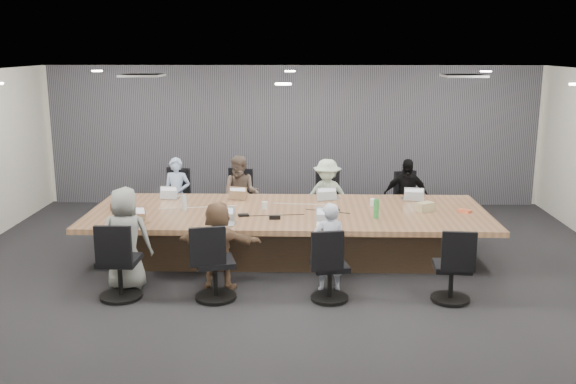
{
  "coord_description": "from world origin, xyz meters",
  "views": [
    {
      "loc": [
        0.22,
        -8.91,
        3.18
      ],
      "look_at": [
        0.0,
        0.4,
        1.05
      ],
      "focal_mm": 40.0,
      "sensor_mm": 36.0,
      "label": 1
    }
  ],
  "objects_px": {
    "mug_brown": "(113,207)",
    "snack_packet": "(465,211)",
    "conference_table": "(288,232)",
    "person_5": "(218,246)",
    "laptop_5": "(223,224)",
    "stapler": "(275,217)",
    "chair_2": "(326,206)",
    "person_1": "(241,194)",
    "chair_3": "(402,206)",
    "laptop_6": "(328,224)",
    "laptop_3": "(411,198)",
    "canvas_bag": "(425,207)",
    "person_2": "(327,196)",
    "laptop_4": "(136,223)",
    "chair_5": "(215,268)",
    "laptop_2": "(328,198)",
    "bottle_green_right": "(376,209)",
    "person_0": "(177,195)",
    "laptop_1": "(238,197)",
    "laptop_0": "(170,197)",
    "chair_4": "(120,267)",
    "chair_7": "(452,272)",
    "bottle_green_left": "(126,197)",
    "chair_0": "(181,203)",
    "person_6": "(329,247)",
    "chair_6": "(330,272)",
    "person_4": "(126,239)",
    "chair_1": "(243,204)",
    "bottle_clear": "(184,203)"
  },
  "relations": [
    {
      "from": "chair_5",
      "to": "snack_packet",
      "type": "relative_size",
      "value": 4.44
    },
    {
      "from": "person_2",
      "to": "laptop_6",
      "type": "height_order",
      "value": "person_2"
    },
    {
      "from": "person_5",
      "to": "bottle_green_left",
      "type": "height_order",
      "value": "person_5"
    },
    {
      "from": "laptop_0",
      "to": "laptop_1",
      "type": "height_order",
      "value": "same"
    },
    {
      "from": "chair_7",
      "to": "chair_3",
      "type": "bearing_deg",
      "value": 96.67
    },
    {
      "from": "laptop_3",
      "to": "person_4",
      "type": "relative_size",
      "value": 0.23
    },
    {
      "from": "laptop_1",
      "to": "stapler",
      "type": "xyz_separation_m",
      "value": [
        0.67,
        -1.32,
        0.02
      ]
    },
    {
      "from": "person_1",
      "to": "bottle_green_right",
      "type": "relative_size",
      "value": 4.81
    },
    {
      "from": "chair_0",
      "to": "bottle_green_right",
      "type": "xyz_separation_m",
      "value": [
        3.24,
        -2.11,
        0.46
      ]
    },
    {
      "from": "chair_0",
      "to": "snack_packet",
      "type": "height_order",
      "value": "chair_0"
    },
    {
      "from": "conference_table",
      "to": "laptop_0",
      "type": "relative_size",
      "value": 21.02
    },
    {
      "from": "chair_2",
      "to": "person_1",
      "type": "bearing_deg",
      "value": 6.17
    },
    {
      "from": "person_1",
      "to": "mug_brown",
      "type": "xyz_separation_m",
      "value": [
        -1.8,
        -1.41,
        0.13
      ]
    },
    {
      "from": "laptop_1",
      "to": "person_6",
      "type": "height_order",
      "value": "person_6"
    },
    {
      "from": "chair_2",
      "to": "laptop_2",
      "type": "xyz_separation_m",
      "value": [
        0.0,
        -0.9,
        0.36
      ]
    },
    {
      "from": "person_1",
      "to": "bottle_green_left",
      "type": "relative_size",
      "value": 5.4
    },
    {
      "from": "conference_table",
      "to": "person_5",
      "type": "relative_size",
      "value": 4.97
    },
    {
      "from": "chair_2",
      "to": "bottle_green_left",
      "type": "distance_m",
      "value": 3.51
    },
    {
      "from": "laptop_6",
      "to": "chair_7",
      "type": "bearing_deg",
      "value": -27.09
    },
    {
      "from": "laptop_4",
      "to": "snack_packet",
      "type": "height_order",
      "value": "snack_packet"
    },
    {
      "from": "chair_4",
      "to": "person_0",
      "type": "relative_size",
      "value": 0.65
    },
    {
      "from": "chair_2",
      "to": "person_1",
      "type": "height_order",
      "value": "person_1"
    },
    {
      "from": "laptop_5",
      "to": "stapler",
      "type": "xyz_separation_m",
      "value": [
        0.71,
        0.28,
        0.02
      ]
    },
    {
      "from": "person_5",
      "to": "person_4",
      "type": "bearing_deg",
      "value": 4.86
    },
    {
      "from": "chair_2",
      "to": "chair_6",
      "type": "distance_m",
      "value": 3.4
    },
    {
      "from": "laptop_1",
      "to": "laptop_2",
      "type": "height_order",
      "value": "same"
    },
    {
      "from": "person_0",
      "to": "laptop_1",
      "type": "bearing_deg",
      "value": -19.33
    },
    {
      "from": "person_0",
      "to": "laptop_2",
      "type": "xyz_separation_m",
      "value": [
        2.6,
        -0.55,
        0.1
      ]
    },
    {
      "from": "laptop_6",
      "to": "mug_brown",
      "type": "bearing_deg",
      "value": 170.37
    },
    {
      "from": "laptop_2",
      "to": "chair_7",
      "type": "bearing_deg",
      "value": 107.53
    },
    {
      "from": "laptop_0",
      "to": "person_2",
      "type": "height_order",
      "value": "person_2"
    },
    {
      "from": "chair_3",
      "to": "person_1",
      "type": "xyz_separation_m",
      "value": [
        -2.84,
        -0.35,
        0.29
      ]
    },
    {
      "from": "person_0",
      "to": "bottle_green_right",
      "type": "distance_m",
      "value": 3.7
    },
    {
      "from": "chair_3",
      "to": "person_1",
      "type": "height_order",
      "value": "person_1"
    },
    {
      "from": "person_5",
      "to": "bottle_green_left",
      "type": "xyz_separation_m",
      "value": [
        -1.66,
        1.66,
        0.26
      ]
    },
    {
      "from": "mug_brown",
      "to": "snack_packet",
      "type": "relative_size",
      "value": 0.64
    },
    {
      "from": "person_2",
      "to": "laptop_4",
      "type": "distance_m",
      "value": 3.5
    },
    {
      "from": "bottle_green_right",
      "to": "bottle_clear",
      "type": "relative_size",
      "value": 1.19
    },
    {
      "from": "chair_5",
      "to": "laptop_2",
      "type": "xyz_separation_m",
      "value": [
        1.53,
        2.5,
        0.33
      ]
    },
    {
      "from": "stapler",
      "to": "chair_3",
      "type": "bearing_deg",
      "value": 42.4
    },
    {
      "from": "person_1",
      "to": "person_6",
      "type": "relative_size",
      "value": 1.13
    },
    {
      "from": "chair_3",
      "to": "person_1",
      "type": "bearing_deg",
      "value": -9.96
    },
    {
      "from": "chair_3",
      "to": "laptop_6",
      "type": "height_order",
      "value": "chair_3"
    },
    {
      "from": "laptop_0",
      "to": "stapler",
      "type": "relative_size",
      "value": 1.75
    },
    {
      "from": "laptop_6",
      "to": "mug_brown",
      "type": "distance_m",
      "value": 3.3
    },
    {
      "from": "chair_4",
      "to": "laptop_5",
      "type": "relative_size",
      "value": 2.54
    },
    {
      "from": "laptop_3",
      "to": "person_5",
      "type": "height_order",
      "value": "person_5"
    },
    {
      "from": "chair_1",
      "to": "bottle_green_right",
      "type": "bearing_deg",
      "value": 149.9
    },
    {
      "from": "chair_0",
      "to": "chair_7",
      "type": "height_order",
      "value": "chair_0"
    },
    {
      "from": "laptop_3",
      "to": "canvas_bag",
      "type": "distance_m",
      "value": 0.81
    }
  ]
}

